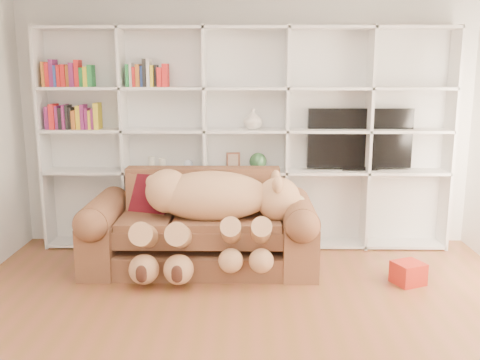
{
  "coord_description": "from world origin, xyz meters",
  "views": [
    {
      "loc": [
        0.01,
        -3.46,
        1.95
      ],
      "look_at": [
        -0.05,
        1.63,
        0.89
      ],
      "focal_mm": 40.0,
      "sensor_mm": 36.0,
      "label": 1
    }
  ],
  "objects_px": {
    "tv": "(359,139)",
    "sofa": "(201,231)",
    "gift_box": "(408,273)",
    "teddy_bear": "(212,208)"
  },
  "relations": [
    {
      "from": "tv",
      "to": "sofa",
      "type": "bearing_deg",
      "value": -157.78
    },
    {
      "from": "gift_box",
      "to": "sofa",
      "type": "bearing_deg",
      "value": 166.99
    },
    {
      "from": "teddy_bear",
      "to": "tv",
      "type": "bearing_deg",
      "value": 33.0
    },
    {
      "from": "sofa",
      "to": "tv",
      "type": "height_order",
      "value": "tv"
    },
    {
      "from": "sofa",
      "to": "gift_box",
      "type": "height_order",
      "value": "sofa"
    },
    {
      "from": "teddy_bear",
      "to": "tv",
      "type": "distance_m",
      "value": 1.87
    },
    {
      "from": "sofa",
      "to": "tv",
      "type": "bearing_deg",
      "value": 22.22
    },
    {
      "from": "tv",
      "to": "gift_box",
      "type": "bearing_deg",
      "value": -76.93
    },
    {
      "from": "sofa",
      "to": "tv",
      "type": "relative_size",
      "value": 1.98
    },
    {
      "from": "sofa",
      "to": "teddy_bear",
      "type": "distance_m",
      "value": 0.38
    }
  ]
}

